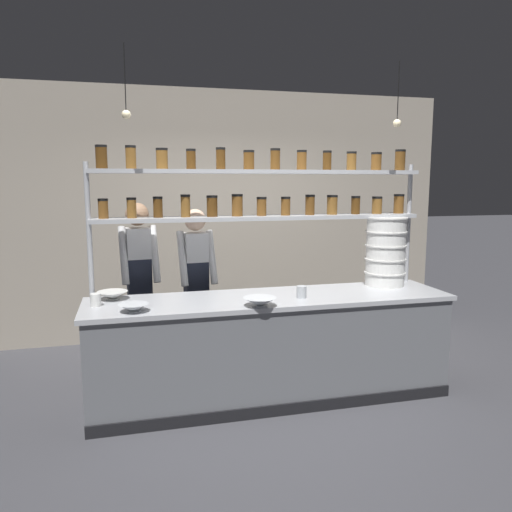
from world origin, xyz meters
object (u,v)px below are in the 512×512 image
Objects in this scene: container_stack at (385,251)px; serving_cup_by_board at (96,300)px; prep_bowl_center_front at (260,302)px; serving_cup_front at (302,292)px; spice_shelf_unit at (263,197)px; chef_left at (139,278)px; prep_bowl_center_back at (113,296)px; prep_bowl_near_left at (134,308)px; chef_center at (196,281)px.

container_stack reaches higher than serving_cup_by_board.
prep_bowl_center_front is 0.47m from serving_cup_front.
prep_bowl_center_front is at bearing -107.16° from spice_shelf_unit.
serving_cup_by_board is at bearing 165.20° from prep_bowl_center_front.
chef_left is 0.58m from prep_bowl_center_back.
prep_bowl_near_left is 1.41m from serving_cup_front.
spice_shelf_unit is 4.66× the size of container_stack.
container_stack is (1.75, -0.53, 0.30)m from chef_center.
chef_left is at bearing 66.16° from prep_bowl_center_back.
container_stack is at bearing -0.73° from prep_bowl_center_back.
chef_center reaches higher than serving_cup_front.
prep_bowl_near_left is (-0.61, -0.95, 0.00)m from chef_center.
chef_left is 0.82m from serving_cup_by_board.
container_stack reaches higher than prep_bowl_near_left.
container_stack is 2.67m from serving_cup_by_board.
prep_bowl_near_left is 0.49m from prep_bowl_center_back.
prep_bowl_center_back is (-2.52, 0.03, -0.29)m from container_stack.
container_stack is (1.18, -0.13, -0.52)m from spice_shelf_unit.
prep_bowl_center_front is at bearing -76.63° from chef_center.
prep_bowl_center_back is at bearing 154.85° from prep_bowl_center_front.
prep_bowl_near_left is (-1.18, -0.56, -0.82)m from spice_shelf_unit.
chef_center is 15.83× the size of serving_cup_front.
serving_cup_by_board is (-1.27, 0.34, 0.02)m from prep_bowl_center_front.
serving_cup_front is (1.57, -0.34, 0.02)m from prep_bowl_center_back.
chef_center reaches higher than prep_bowl_center_front.
chef_center is (0.54, -0.04, -0.04)m from chef_left.
container_stack is at bearing -23.17° from chef_center.
chef_left reaches higher than prep_bowl_center_front.
prep_bowl_center_front is at bearing -4.58° from prep_bowl_near_left.
prep_bowl_center_front is at bearing -159.78° from container_stack.
serving_cup_front is at bearing 4.93° from prep_bowl_near_left.
chef_left reaches higher than container_stack.
chef_left is 1.04× the size of chef_center.
serving_cup_front is (0.79, -0.83, 0.02)m from chef_center.
serving_cup_by_board is at bearing -168.37° from spice_shelf_unit.
prep_bowl_near_left is at bearing 175.42° from prep_bowl_center_front.
container_stack is 1.50m from prep_bowl_center_front.
spice_shelf_unit is 1.42m from chef_left.
spice_shelf_unit reaches higher than serving_cup_front.
prep_bowl_center_back is (-1.15, 0.54, -0.00)m from prep_bowl_center_front.
chef_left is 2.62× the size of container_stack.
prep_bowl_center_back is 2.46× the size of serving_cup_front.
serving_cup_by_board is (-2.65, -0.17, -0.28)m from container_stack.
container_stack is 2.41m from prep_bowl_near_left.
chef_center is at bearing 32.46° from prep_bowl_center_back.
prep_bowl_center_back is (-0.17, 0.46, 0.00)m from prep_bowl_near_left.
prep_bowl_near_left is 2.23× the size of serving_cup_front.
chef_center is 1.14m from serving_cup_by_board.
serving_cup_front reaches higher than prep_bowl_center_back.
container_stack reaches higher than prep_bowl_center_back.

